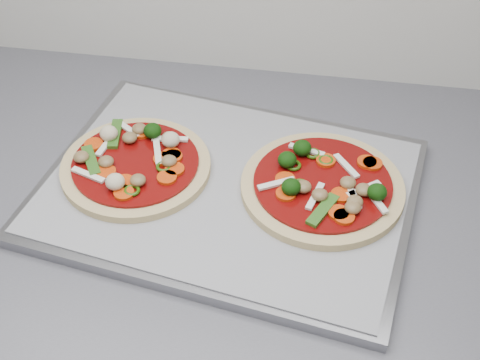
# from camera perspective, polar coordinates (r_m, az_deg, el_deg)

# --- Properties ---
(countertop) EXTENTS (3.60, 0.60, 0.04)m
(countertop) POSITION_cam_1_polar(r_m,az_deg,el_deg) (0.88, -10.01, -1.72)
(countertop) COLOR #5C5C63
(countertop) RESTS_ON base_cabinet
(baking_tray) EXTENTS (0.51, 0.41, 0.01)m
(baking_tray) POSITION_cam_1_polar(r_m,az_deg,el_deg) (0.85, -1.09, -0.89)
(baking_tray) COLOR gray
(baking_tray) RESTS_ON countertop
(parchment) EXTENTS (0.49, 0.39, 0.00)m
(parchment) POSITION_cam_1_polar(r_m,az_deg,el_deg) (0.84, -1.09, -0.47)
(parchment) COLOR gray
(parchment) RESTS_ON baking_tray
(pizza_left) EXTENTS (0.26, 0.26, 0.03)m
(pizza_left) POSITION_cam_1_polar(r_m,az_deg,el_deg) (0.87, -8.89, 1.44)
(pizza_left) COLOR tan
(pizza_left) RESTS_ON parchment
(pizza_right) EXTENTS (0.28, 0.28, 0.03)m
(pizza_right) POSITION_cam_1_polar(r_m,az_deg,el_deg) (0.83, 7.08, -0.46)
(pizza_right) COLOR tan
(pizza_right) RESTS_ON parchment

